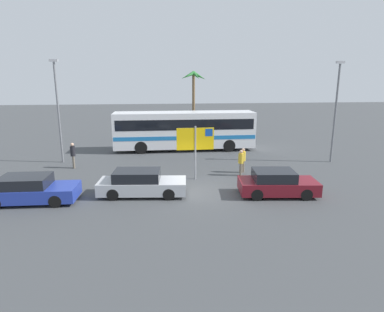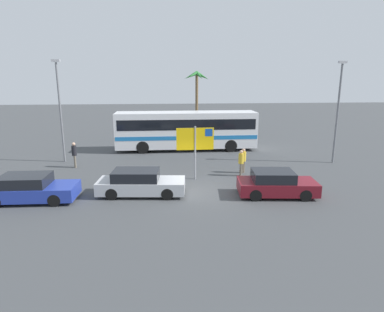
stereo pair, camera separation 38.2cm
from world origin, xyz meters
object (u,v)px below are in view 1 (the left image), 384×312
(bus_front_coach, at_px, (184,129))
(pedestrian_crossing_lot, at_px, (73,153))
(car_blue, at_px, (30,190))
(car_silver, at_px, (141,183))
(pedestrian_near_sign, at_px, (241,161))
(ferry_sign, at_px, (196,141))
(car_maroon, at_px, (277,183))
(pedestrian_by_bus, at_px, (243,158))

(bus_front_coach, relative_size, pedestrian_crossing_lot, 6.67)
(bus_front_coach, height_order, car_blue, bus_front_coach)
(car_silver, height_order, pedestrian_near_sign, pedestrian_near_sign)
(pedestrian_near_sign, bearing_deg, pedestrian_crossing_lot, 172.62)
(car_silver, height_order, pedestrian_crossing_lot, pedestrian_crossing_lot)
(bus_front_coach, bearing_deg, ferry_sign, -89.97)
(car_blue, bearing_deg, bus_front_coach, 53.79)
(pedestrian_crossing_lot, bearing_deg, pedestrian_near_sign, 142.95)
(car_maroon, xyz_separation_m, pedestrian_near_sign, (-0.99, 3.59, 0.32))
(ferry_sign, height_order, pedestrian_crossing_lot, ferry_sign)
(pedestrian_crossing_lot, bearing_deg, car_silver, 107.63)
(pedestrian_near_sign, bearing_deg, bus_front_coach, 117.57)
(ferry_sign, bearing_deg, pedestrian_crossing_lot, 155.81)
(pedestrian_by_bus, bearing_deg, car_silver, 74.17)
(pedestrian_by_bus, bearing_deg, car_maroon, 144.20)
(bus_front_coach, xyz_separation_m, ferry_sign, (0.00, -8.22, 0.54))
(car_maroon, distance_m, pedestrian_near_sign, 3.74)
(pedestrian_crossing_lot, bearing_deg, car_blue, 62.47)
(car_blue, bearing_deg, car_maroon, -0.24)
(pedestrian_by_bus, xyz_separation_m, pedestrian_crossing_lot, (-11.04, 2.24, 0.09))
(car_silver, relative_size, pedestrian_crossing_lot, 2.66)
(pedestrian_near_sign, relative_size, pedestrian_crossing_lot, 0.95)
(bus_front_coach, bearing_deg, car_blue, -127.42)
(ferry_sign, bearing_deg, bus_front_coach, 88.40)
(car_blue, xyz_separation_m, pedestrian_near_sign, (11.33, 3.28, 0.32))
(car_maroon, distance_m, pedestrian_crossing_lot, 13.39)
(pedestrian_crossing_lot, bearing_deg, bus_front_coach, -169.95)
(car_maroon, xyz_separation_m, car_blue, (-12.32, 0.31, 0.00))
(pedestrian_near_sign, height_order, pedestrian_crossing_lot, pedestrian_crossing_lot)
(bus_front_coach, bearing_deg, car_maroon, -71.49)
(ferry_sign, relative_size, pedestrian_by_bus, 2.01)
(pedestrian_by_bus, bearing_deg, car_blue, 63.66)
(pedestrian_crossing_lot, bearing_deg, ferry_sign, 135.46)
(car_maroon, relative_size, pedestrian_crossing_lot, 2.38)
(car_blue, relative_size, pedestrian_crossing_lot, 2.55)
(car_maroon, distance_m, car_silver, 7.00)
(ferry_sign, xyz_separation_m, pedestrian_by_bus, (3.14, 1.04, -1.39))
(car_blue, distance_m, pedestrian_near_sign, 11.79)
(bus_front_coach, height_order, pedestrian_by_bus, bus_front_coach)
(pedestrian_crossing_lot, bearing_deg, pedestrian_by_bus, 146.53)
(pedestrian_by_bus, distance_m, pedestrian_crossing_lot, 11.26)
(car_maroon, xyz_separation_m, pedestrian_crossing_lot, (-11.72, 6.48, 0.39))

